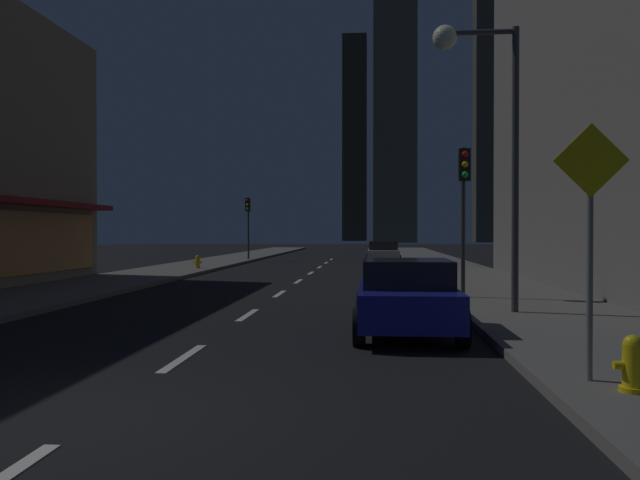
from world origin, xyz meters
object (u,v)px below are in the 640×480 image
fire_hydrant_yellow_near (632,365)px  traffic_light_far_left (248,214)px  car_parked_far (383,253)px  fire_hydrant_far_left (198,262)px  traffic_light_near_right (464,189)px  pedestrian_crossing_sign (590,229)px  street_lamp_right (479,97)px  car_parked_near (406,296)px

fire_hydrant_yellow_near → traffic_light_far_left: (-11.40, 35.51, 2.74)m
car_parked_far → fire_hydrant_far_left: (-9.50, -6.08, -0.29)m
traffic_light_near_right → pedestrian_crossing_sign: (0.10, -10.08, -1.18)m
fire_hydrant_far_left → street_lamp_right: street_lamp_right is taller
car_parked_near → traffic_light_near_right: traffic_light_near_right is taller
car_parked_near → traffic_light_near_right: 6.52m
car_parked_far → traffic_light_far_left: 10.74m
street_lamp_right → car_parked_far: bearing=94.4°
fire_hydrant_yellow_near → traffic_light_near_right: traffic_light_near_right is taller
car_parked_far → traffic_light_near_right: size_ratio=1.01×
fire_hydrant_far_left → traffic_light_far_left: bearing=88.0°
car_parked_near → street_lamp_right: (1.78, 2.50, 4.33)m
fire_hydrant_far_left → traffic_light_near_right: 18.01m
pedestrian_crossing_sign → traffic_light_near_right: bearing=90.6°
fire_hydrant_yellow_near → pedestrian_crossing_sign: (-0.30, 0.53, 1.56)m
car_parked_far → pedestrian_crossing_sign: (2.00, -29.83, 1.28)m
traffic_light_far_left → pedestrian_crossing_sign: size_ratio=1.33×
car_parked_far → traffic_light_near_right: bearing=-84.5°
car_parked_near → car_parked_far: 25.48m
car_parked_far → fire_hydrant_yellow_near: 30.45m
pedestrian_crossing_sign → fire_hydrant_yellow_near: bearing=-60.5°
traffic_light_far_left → fire_hydrant_far_left: bearing=-92.0°
traffic_light_far_left → car_parked_far: bearing=-29.5°
car_parked_far → traffic_light_near_right: (1.90, -19.75, 2.45)m
car_parked_far → street_lamp_right: street_lamp_right is taller
car_parked_near → pedestrian_crossing_sign: pedestrian_crossing_sign is taller
traffic_light_far_left → pedestrian_crossing_sign: 36.71m
pedestrian_crossing_sign → car_parked_near: bearing=114.7°
fire_hydrant_yellow_near → fire_hydrant_far_left: 27.00m
traffic_light_near_right → traffic_light_far_left: (-11.00, 24.90, 0.00)m
car_parked_near → street_lamp_right: bearing=54.6°
fire_hydrant_yellow_near → traffic_light_far_left: 37.39m
traffic_light_far_left → street_lamp_right: size_ratio=0.64×
car_parked_far → street_lamp_right: 23.45m
traffic_light_near_right → fire_hydrant_yellow_near: bearing=-87.8°
car_parked_near → traffic_light_far_left: (-9.10, 30.63, 2.45)m
fire_hydrant_far_left → traffic_light_far_left: traffic_light_far_left is taller
fire_hydrant_yellow_near → traffic_light_near_right: size_ratio=0.16×
traffic_light_near_right → traffic_light_far_left: size_ratio=1.00×
pedestrian_crossing_sign → car_parked_far: bearing=93.8°
car_parked_far → fire_hydrant_far_left: bearing=-147.4°
car_parked_near → car_parked_far: (0.00, 25.48, 0.00)m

